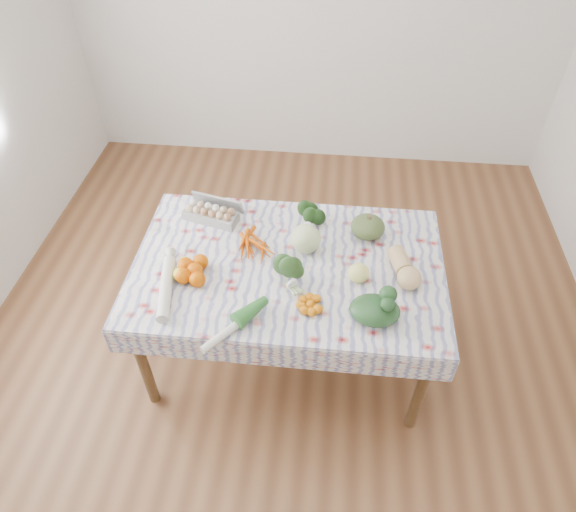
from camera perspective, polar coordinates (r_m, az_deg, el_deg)
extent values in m
plane|color=brown|center=(3.33, 0.00, -10.16)|extent=(4.50, 4.50, 0.00)
cube|color=brown|center=(2.76, 0.00, -1.33)|extent=(1.60, 1.00, 0.04)
cylinder|color=brown|center=(2.93, -15.77, -11.50)|extent=(0.06, 0.06, 0.71)
cylinder|color=brown|center=(2.83, 14.57, -14.14)|extent=(0.06, 0.06, 0.71)
cylinder|color=brown|center=(3.46, -11.51, 0.44)|extent=(0.06, 0.06, 0.71)
cylinder|color=brown|center=(3.38, 13.38, -1.36)|extent=(0.06, 0.06, 0.71)
cube|color=silver|center=(2.75, 0.00, -0.96)|extent=(1.66, 1.06, 0.01)
cube|color=gray|center=(3.01, -8.59, 4.59)|extent=(0.34, 0.20, 0.08)
cube|color=#C64D04|center=(2.82, -3.91, 1.23)|extent=(0.29, 0.28, 0.04)
ellipsoid|color=#1B3C14|center=(2.93, 2.63, 4.26)|extent=(0.18, 0.17, 0.13)
ellipsoid|color=#425528|center=(2.90, 8.86, 3.23)|extent=(0.20, 0.20, 0.12)
sphere|color=#BDCF8C|center=(2.77, 1.99, 1.93)|extent=(0.20, 0.20, 0.16)
ellipsoid|color=tan|center=(2.70, 12.82, -1.22)|extent=(0.19, 0.29, 0.12)
cube|color=#D25500|center=(2.69, -10.31, -1.56)|extent=(0.29, 0.29, 0.09)
ellipsoid|color=#274B1C|center=(2.61, -0.06, -2.24)|extent=(0.20, 0.20, 0.11)
cube|color=orange|center=(2.52, 2.51, -5.34)|extent=(0.19, 0.19, 0.05)
sphere|color=#E1E170|center=(2.64, 7.86, -1.89)|extent=(0.13, 0.13, 0.11)
ellipsoid|color=#183518|center=(2.49, 9.61, -5.97)|extent=(0.27, 0.24, 0.11)
cylinder|color=silver|center=(2.65, -13.41, -3.46)|extent=(0.14, 0.44, 0.06)
cylinder|color=white|center=(2.45, -5.96, -7.74)|extent=(0.28, 0.33, 0.04)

